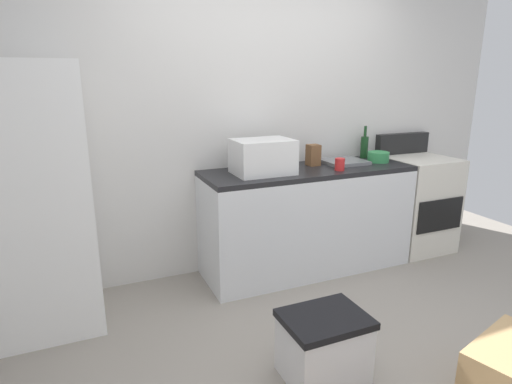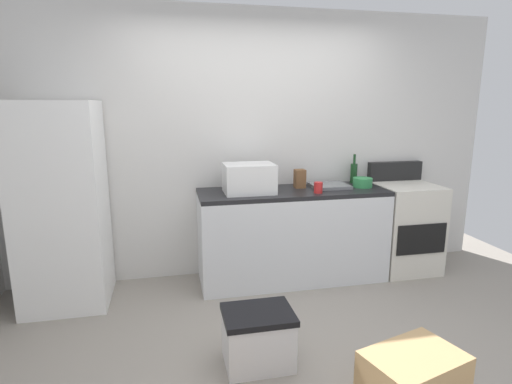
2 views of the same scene
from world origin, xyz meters
TOP-DOWN VIEW (x-y plane):
  - ground_plane at (0.00, 0.00)m, footprint 6.00×6.00m
  - wall_back at (0.00, 1.55)m, footprint 5.00×0.10m
  - kitchen_counter at (0.30, 1.20)m, footprint 1.80×0.60m
  - refrigerator at (-1.75, 1.15)m, footprint 0.68×0.66m
  - stove_oven at (1.52, 1.21)m, footprint 0.60×0.61m
  - microwave at (-0.13, 1.18)m, footprint 0.46×0.34m
  - sink_basin at (0.69, 1.26)m, footprint 0.36×0.32m
  - wine_bottle at (1.02, 1.42)m, footprint 0.07×0.07m
  - coffee_mug at (0.49, 1.03)m, footprint 0.08×0.08m
  - knife_block at (0.40, 1.30)m, footprint 0.10×0.10m
  - mixing_bowl at (1.02, 1.20)m, footprint 0.19×0.19m
  - storage_bin at (-0.32, -0.08)m, footprint 0.46×0.36m

SIDE VIEW (x-z plane):
  - ground_plane at x=0.00m, z-range 0.00..0.00m
  - storage_bin at x=-0.32m, z-range 0.00..0.38m
  - kitchen_counter at x=0.30m, z-range 0.00..0.90m
  - stove_oven at x=1.52m, z-range -0.08..1.02m
  - refrigerator at x=-1.75m, z-range 0.00..1.74m
  - sink_basin at x=0.69m, z-range 0.90..0.93m
  - mixing_bowl at x=1.02m, z-range 0.90..0.99m
  - coffee_mug at x=0.49m, z-range 0.90..1.00m
  - knife_block at x=0.40m, z-range 0.90..1.08m
  - wine_bottle at x=1.02m, z-range 0.86..1.16m
  - microwave at x=-0.13m, z-range 0.90..1.17m
  - wall_back at x=0.00m, z-range 0.00..2.60m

